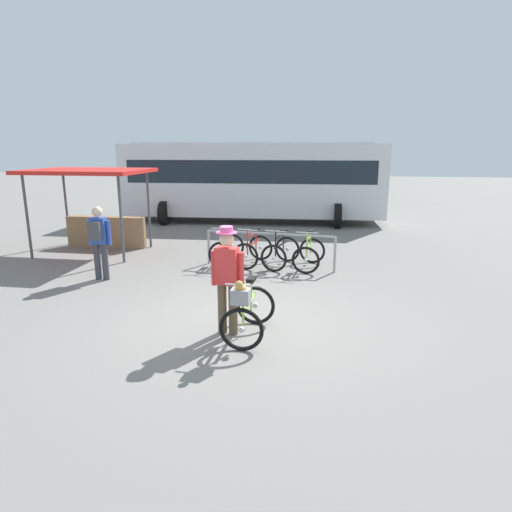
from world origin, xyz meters
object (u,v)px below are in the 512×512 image
object	(u,v)px
racked_bike_red	(253,250)
bus_distant	(253,177)
person_with_featured_bike	(227,276)
pedestrian_with_backpack	(99,239)
racked_bike_lime	(309,254)
featured_bicycle	(247,310)
racked_bike_black	(281,252)
racked_bike_white	(227,249)
market_stall	(97,201)

from	to	relation	value
racked_bike_red	bus_distant	size ratio (longest dim) A/B	0.12
person_with_featured_bike	pedestrian_with_backpack	distance (m)	4.18
racked_bike_lime	pedestrian_with_backpack	size ratio (longest dim) A/B	0.72
pedestrian_with_backpack	bus_distant	bearing A→B (deg)	77.07
pedestrian_with_backpack	bus_distant	size ratio (longest dim) A/B	0.16
bus_distant	featured_bicycle	bearing A→B (deg)	-80.71
racked_bike_red	bus_distant	xyz separation A→B (m)	(-1.16, 6.68, 1.37)
racked_bike_black	pedestrian_with_backpack	xyz separation A→B (m)	(-3.81, -1.76, 0.57)
featured_bicycle	person_with_featured_bike	bearing A→B (deg)	151.35
person_with_featured_bike	bus_distant	world-z (taller)	bus_distant
racked_bike_white	person_with_featured_bike	bearing A→B (deg)	-76.75
featured_bicycle	bus_distant	world-z (taller)	bus_distant
bus_distant	market_stall	xyz separation A→B (m)	(-3.48, -5.75, -0.35)
racked_bike_black	market_stall	size ratio (longest dim) A/B	0.39
racked_bike_black	featured_bicycle	world-z (taller)	featured_bicycle
bus_distant	market_stall	world-z (taller)	bus_distant
racked_bike_lime	featured_bicycle	size ratio (longest dim) A/B	0.97
featured_bicycle	pedestrian_with_backpack	distance (m)	4.59
racked_bike_red	racked_bike_black	bearing A→B (deg)	-5.52
racked_bike_white	featured_bicycle	bearing A→B (deg)	-73.18
racked_bike_white	racked_bike_lime	world-z (taller)	same
racked_bike_white	racked_bike_black	xyz separation A→B (m)	(1.39, -0.13, 0.00)
person_with_featured_bike	bus_distant	distance (m)	11.03
racked_bike_lime	pedestrian_with_backpack	distance (m)	4.85
racked_bike_red	racked_bike_lime	world-z (taller)	same
racked_bike_red	racked_bike_lime	distance (m)	1.40
market_stall	pedestrian_with_backpack	bearing A→B (deg)	-61.11
racked_bike_black	featured_bicycle	size ratio (longest dim) A/B	0.99
pedestrian_with_backpack	market_stall	size ratio (longest dim) A/B	0.53
racked_bike_black	racked_bike_lime	bearing A→B (deg)	-5.52
racked_bike_red	racked_bike_white	bearing A→B (deg)	174.48
bus_distant	market_stall	distance (m)	6.73
racked_bike_lime	bus_distant	distance (m)	7.41
featured_bicycle	person_with_featured_bike	size ratio (longest dim) A/B	0.71
racked_bike_white	racked_bike_lime	bearing A→B (deg)	-5.52
racked_bike_red	person_with_featured_bike	bearing A→B (deg)	-85.76
racked_bike_red	person_with_featured_bike	xyz separation A→B (m)	(0.31, -4.22, 0.58)
racked_bike_white	racked_bike_black	bearing A→B (deg)	-5.52
racked_bike_red	pedestrian_with_backpack	xyz separation A→B (m)	(-3.11, -1.83, 0.57)
featured_bicycle	bus_distant	xyz separation A→B (m)	(-1.81, 11.09, 1.25)
racked_bike_red	person_with_featured_bike	size ratio (longest dim) A/B	0.70
featured_bicycle	market_stall	xyz separation A→B (m)	(-5.29, 5.34, 0.91)
racked_bike_black	person_with_featured_bike	bearing A→B (deg)	-95.29
racked_bike_lime	market_stall	world-z (taller)	market_stall
featured_bicycle	person_with_featured_bike	distance (m)	0.61
racked_bike_white	featured_bicycle	xyz separation A→B (m)	(1.35, -4.47, 0.12)
featured_bicycle	pedestrian_with_backpack	world-z (taller)	pedestrian_with_backpack
racked_bike_white	pedestrian_with_backpack	distance (m)	3.12
racked_bike_red	person_with_featured_bike	distance (m)	4.27
pedestrian_with_backpack	racked_bike_red	bearing A→B (deg)	30.46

